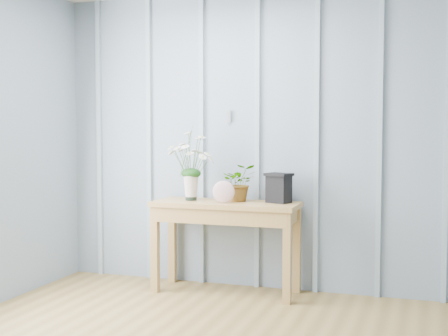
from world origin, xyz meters
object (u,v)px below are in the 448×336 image
(daisy_vase, at_px, (191,156))
(carved_box, at_px, (279,188))
(sideboard, at_px, (226,216))
(felt_disc_vessel, at_px, (224,192))

(daisy_vase, height_order, carved_box, daisy_vase)
(sideboard, distance_m, carved_box, 0.49)
(felt_disc_vessel, bearing_deg, sideboard, 89.15)
(daisy_vase, distance_m, felt_disc_vessel, 0.43)
(daisy_vase, distance_m, carved_box, 0.78)
(sideboard, relative_size, felt_disc_vessel, 6.63)
(sideboard, height_order, felt_disc_vessel, felt_disc_vessel)
(sideboard, bearing_deg, felt_disc_vessel, -82.32)
(felt_disc_vessel, height_order, carved_box, carved_box)
(daisy_vase, bearing_deg, carved_box, 5.18)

